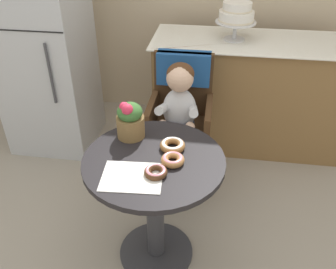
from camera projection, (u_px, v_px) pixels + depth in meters
ground_plane at (156, 252)px, 2.22m from camera, size 8.00×8.00×0.00m
cafe_table at (155, 190)px, 1.93m from camera, size 0.72×0.72×0.72m
wicker_chair at (182, 101)px, 2.47m from camera, size 0.42×0.45×0.95m
seated_child at (179, 108)px, 2.32m from camera, size 0.27×0.32×0.73m
paper_napkin at (132, 177)px, 1.70m from camera, size 0.30×0.24×0.00m
donut_front at (172, 145)px, 1.87m from camera, size 0.13×0.13×0.04m
donut_mid at (156, 172)px, 1.70m from camera, size 0.11×0.11×0.03m
donut_side at (173, 159)px, 1.77m from camera, size 0.12×0.12×0.04m
flower_vase at (130, 118)px, 1.92m from camera, size 0.15×0.15×0.22m
display_counter at (249, 94)px, 2.96m from camera, size 1.56×0.62×0.90m
tiered_cake_stand at (236, 15)px, 2.63m from camera, size 0.30×0.30×0.28m
refrigerator at (43, 46)px, 2.77m from camera, size 0.64×0.63×1.70m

